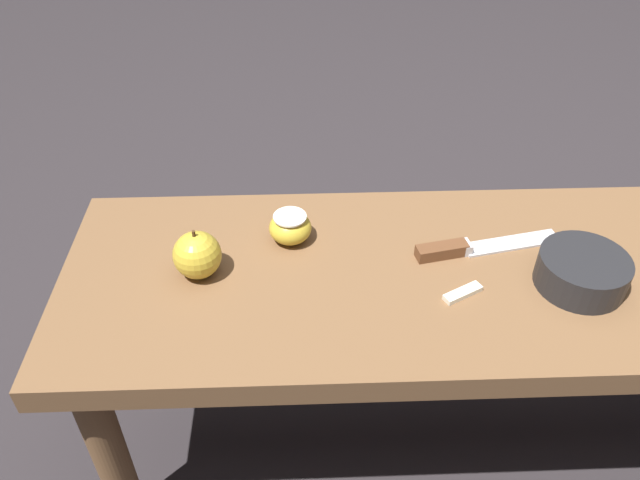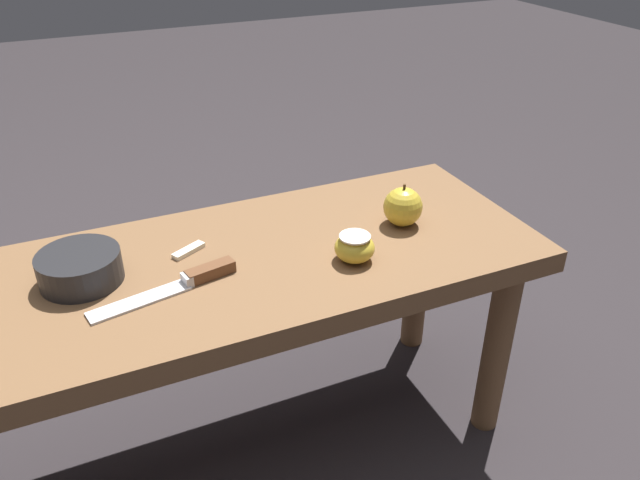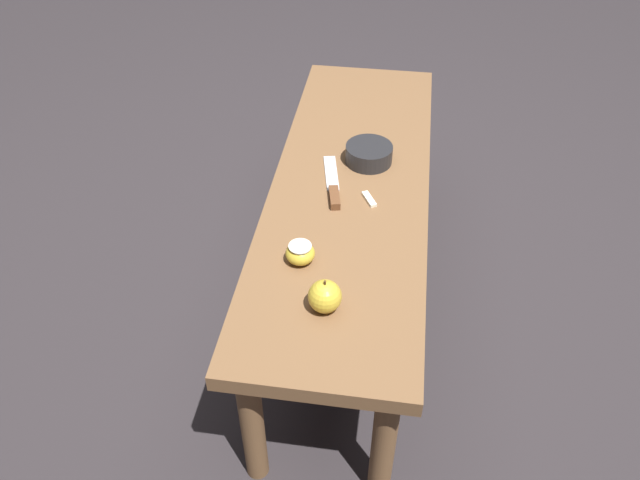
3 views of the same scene
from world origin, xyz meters
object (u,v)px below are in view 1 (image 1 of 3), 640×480
Objects in this scene: wooden_bench at (495,295)px; bowl at (582,271)px; apple_whole at (197,255)px; knife at (466,248)px; apple_cut at (290,227)px.

bowl reaches higher than wooden_bench.
bowl is (0.10, -0.04, 0.08)m from wooden_bench.
apple_whole reaches higher than bowl.
apple_whole is 0.62× the size of bowl.
bowl is (0.15, -0.08, 0.02)m from knife.
knife reaches higher than wooden_bench.
apple_cut is at bearing 29.01° from apple_whole.
apple_whole reaches higher than apple_cut.
bowl reaches higher than knife.
bowl is at bearing -4.51° from apple_whole.
knife is 2.96× the size of apple_whole.
knife is 0.17m from bowl.
apple_whole is at bearing 179.29° from wooden_bench.
wooden_bench is at bearing -14.22° from apple_cut.
apple_cut is 0.52× the size of bowl.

